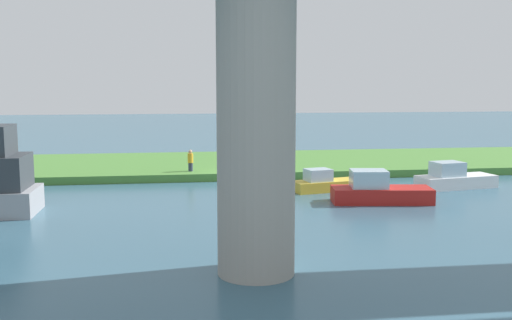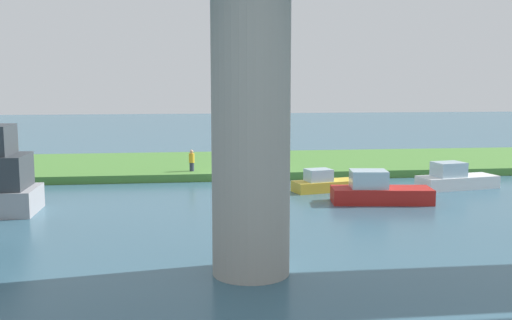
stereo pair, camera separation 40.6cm
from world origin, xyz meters
TOP-DOWN VIEW (x-y plane):
  - ground_plane at (0.00, 0.00)m, footprint 160.00×160.00m
  - grassy_bank at (0.00, -6.00)m, footprint 80.00×12.00m
  - bridge_pylon at (2.00, 18.28)m, footprint 2.53×2.53m
  - person_on_bank at (3.57, -1.37)m, footprint 0.38×0.38m
  - mooring_post at (-1.59, -1.39)m, footprint 0.20×0.20m
  - skiff_small at (-3.92, 4.02)m, footprint 4.12×2.27m
  - riverboat_paddlewheel at (-11.78, 4.10)m, footprint 4.97×2.53m
  - motorboat_red at (-5.90, 7.64)m, footprint 5.32×2.48m
  - marker_buoy at (1.82, 14.54)m, footprint 0.50×0.50m

SIDE VIEW (x-z plane):
  - ground_plane at x=0.00m, z-range 0.00..0.00m
  - grassy_bank at x=0.00m, z-range 0.00..0.50m
  - marker_buoy at x=1.82m, z-range 0.00..0.50m
  - skiff_small at x=-3.92m, z-range -0.19..1.12m
  - riverboat_paddlewheel at x=-11.78m, z-range -0.23..1.35m
  - motorboat_red at x=-5.90m, z-range -0.24..1.46m
  - mooring_post at x=-1.59m, z-range 0.50..1.35m
  - person_on_bank at x=3.57m, z-range 0.51..1.90m
  - bridge_pylon at x=2.00m, z-range 0.00..10.10m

